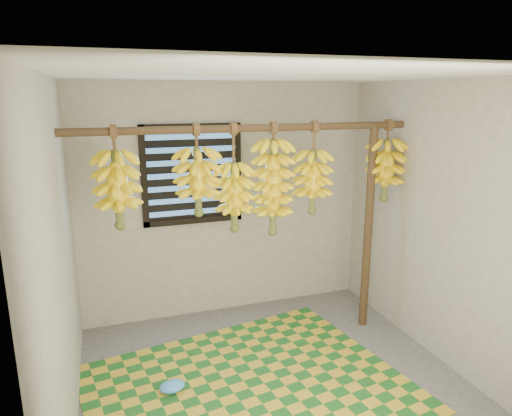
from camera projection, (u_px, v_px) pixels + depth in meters
name	position (u px, v px, depth m)	size (l,w,h in m)	color
floor	(278.00, 388.00, 3.63)	(3.00, 3.00, 0.01)	#4C4C4C
ceiling	(283.00, 74.00, 3.05)	(3.00, 3.00, 0.01)	silver
wall_back	(226.00, 201.00, 4.72)	(3.00, 0.01, 2.40)	gray
wall_left	(58.00, 270.00, 2.87)	(0.01, 3.00, 2.40)	gray
wall_right	(447.00, 226.00, 3.82)	(0.01, 3.00, 2.40)	gray
window	(192.00, 175.00, 4.51)	(1.00, 0.04, 1.00)	black
hanging_pole	(250.00, 128.00, 3.79)	(0.06, 0.06, 3.00)	#47311D
support_post	(368.00, 230.00, 4.41)	(0.08, 0.08, 2.00)	#47311D
woven_mat	(249.00, 389.00, 3.61)	(2.42, 1.93, 0.01)	#1B5C1F
plastic_bag	(172.00, 386.00, 3.57)	(0.20, 0.15, 0.08)	#4094EE
banana_bunch_a	(118.00, 190.00, 3.56)	(0.34, 0.34, 0.81)	brown
banana_bunch_b	(198.00, 182.00, 3.75)	(0.37, 0.37, 0.76)	brown
banana_bunch_c	(234.00, 197.00, 3.88)	(0.31, 0.31, 0.92)	brown
banana_bunch_d	(273.00, 188.00, 3.98)	(0.35, 0.35, 0.99)	brown
banana_bunch_e	(313.00, 182.00, 4.09)	(0.33, 0.33, 0.83)	brown
banana_bunch_f	(385.00, 170.00, 4.32)	(0.34, 0.34, 0.77)	brown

